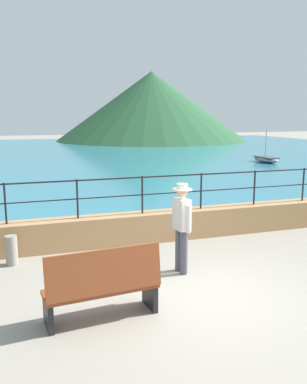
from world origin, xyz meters
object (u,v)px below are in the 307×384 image
Objects in this scene: person_walking at (182,224)px; bollard at (11,250)px; boat_3 at (266,159)px; bench_main at (103,285)px.

bollard is (-3.13, 1.46, -0.67)m from person_walking.
person_walking is 3.51m from bollard.
person_walking is at bearing -128.56° from boat_3.
person_walking is 19.49m from boat_3.
person_walking reaches higher than bollard.
bench_main is at bearing -65.03° from bollard.
bench_main is 1.00× the size of person_walking.
bollard is 0.26× the size of boat_3.
boat_3 reaches higher than bench_main.
person_walking is at bearing 37.13° from bench_main.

